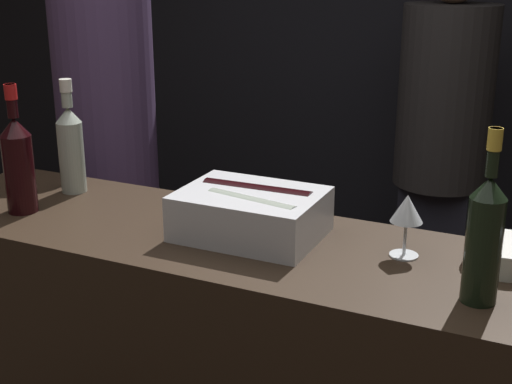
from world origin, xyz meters
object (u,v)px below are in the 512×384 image
object	(u,v)px
ice_bin_with_bottles	(251,212)
champagne_bottle	(485,235)
wine_glass	(407,211)
bowl_white	(506,254)
person_blond_tee	(441,144)
red_wine_bottle_tall	(18,161)
person_in_hoodie	(109,150)
white_wine_bottle	(71,145)

from	to	relation	value
ice_bin_with_bottles	champagne_bottle	size ratio (longest dim) A/B	0.96
ice_bin_with_bottles	wine_glass	xyz separation A→B (m)	(0.39, 0.04, 0.05)
bowl_white	person_blond_tee	xyz separation A→B (m)	(-0.40, 1.33, -0.10)
champagne_bottle	person_blond_tee	world-z (taller)	person_blond_tee
ice_bin_with_bottles	bowl_white	xyz separation A→B (m)	(0.61, 0.08, -0.03)
red_wine_bottle_tall	champagne_bottle	bearing A→B (deg)	-0.93
ice_bin_with_bottles	person_in_hoodie	size ratio (longest dim) A/B	0.19
champagne_bottle	red_wine_bottle_tall	bearing A→B (deg)	179.07
red_wine_bottle_tall	person_in_hoodie	xyz separation A→B (m)	(-0.21, 0.68, -0.16)
white_wine_bottle	person_in_hoodie	distance (m)	0.55
white_wine_bottle	red_wine_bottle_tall	bearing A→B (deg)	-94.31
white_wine_bottle	red_wine_bottle_tall	size ratio (longest dim) A/B	0.96
bowl_white	champagne_bottle	bearing A→B (deg)	-98.03
white_wine_bottle	red_wine_bottle_tall	xyz separation A→B (m)	(-0.02, -0.20, 0.00)
wine_glass	champagne_bottle	xyz separation A→B (m)	(0.20, -0.16, 0.03)
champagne_bottle	person_in_hoodie	distance (m)	1.61
red_wine_bottle_tall	person_in_hoodie	distance (m)	0.72
person_in_hoodie	person_blond_tee	distance (m)	1.36
wine_glass	white_wine_bottle	size ratio (longest dim) A/B	0.45
white_wine_bottle	person_in_hoodie	size ratio (longest dim) A/B	0.18
white_wine_bottle	red_wine_bottle_tall	distance (m)	0.20
red_wine_bottle_tall	person_in_hoodie	world-z (taller)	person_in_hoodie
red_wine_bottle_tall	champagne_bottle	distance (m)	1.23
wine_glass	person_blond_tee	xyz separation A→B (m)	(-0.18, 1.37, -0.19)
ice_bin_with_bottles	bowl_white	size ratio (longest dim) A/B	1.92
wine_glass	person_in_hoodie	world-z (taller)	person_in_hoodie
champagne_bottle	person_blond_tee	size ratio (longest dim) A/B	0.21
ice_bin_with_bottles	bowl_white	distance (m)	0.62
champagne_bottle	person_blond_tee	bearing A→B (deg)	103.66
wine_glass	champagne_bottle	bearing A→B (deg)	-40.01
bowl_white	wine_glass	xyz separation A→B (m)	(-0.22, -0.04, 0.08)
wine_glass	red_wine_bottle_tall	distance (m)	1.05
ice_bin_with_bottles	person_blond_tee	world-z (taller)	person_blond_tee
ice_bin_with_bottles	wine_glass	distance (m)	0.39
ice_bin_with_bottles	person_in_hoodie	world-z (taller)	person_in_hoodie
person_in_hoodie	champagne_bottle	bearing A→B (deg)	-42.34
white_wine_bottle	person_in_hoodie	world-z (taller)	person_in_hoodie
bowl_white	champagne_bottle	xyz separation A→B (m)	(-0.03, -0.21, 0.12)
ice_bin_with_bottles	wine_glass	world-z (taller)	wine_glass
person_in_hoodie	person_blond_tee	world-z (taller)	person_in_hoodie
champagne_bottle	ice_bin_with_bottles	bearing A→B (deg)	167.51
white_wine_bottle	champagne_bottle	bearing A→B (deg)	-10.34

